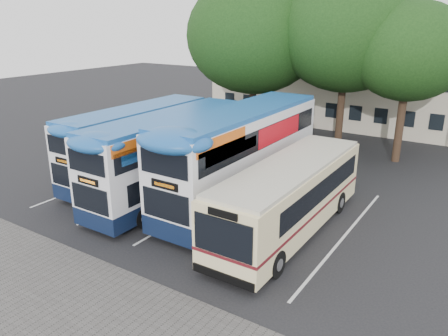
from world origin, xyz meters
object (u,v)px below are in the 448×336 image
tree_right (410,52)px  bus_dd_right (242,152)px  tree_left (254,35)px  bus_dd_mid (171,153)px  bus_single (291,193)px  tree_mid (347,32)px  bus_dd_left (138,140)px

tree_right → bus_dd_right: size_ratio=0.87×
tree_left → bus_dd_mid: (2.28, -12.32, -5.33)m
tree_left → bus_single: (8.99, -12.48, -5.99)m
tree_right → bus_single: bearing=-97.0°
bus_dd_mid → bus_single: bearing=-1.4°
tree_mid → bus_dd_left: tree_mid is taller
tree_mid → bus_single: tree_mid is taller
bus_dd_right → bus_single: bearing=-24.6°
bus_dd_mid → bus_dd_right: 3.61m
bus_dd_right → bus_single: bus_dd_right is taller
bus_dd_left → bus_dd_mid: size_ratio=0.95×
tree_left → tree_right: tree_left is taller
tree_left → tree_mid: (6.40, 1.15, 0.30)m
bus_dd_left → bus_single: 10.21m
bus_dd_left → bus_dd_mid: (3.39, -1.15, 0.11)m
tree_right → bus_single: tree_right is taller
bus_dd_right → tree_left: bearing=117.1°
bus_dd_left → bus_dd_right: 6.73m
bus_dd_right → bus_dd_left: bearing=-177.9°
tree_left → tree_mid: bearing=10.2°
bus_dd_right → tree_mid: bearing=86.2°
tree_mid → bus_dd_mid: bearing=-107.0°
tree_left → bus_single: tree_left is taller
bus_dd_mid → bus_single: size_ratio=1.01×
tree_mid → bus_dd_left: (-7.52, -12.32, -5.75)m
tree_right → bus_dd_right: 13.16m
tree_left → tree_mid: size_ratio=0.99×
tree_mid → tree_right: bearing=-9.5°
bus_dd_right → bus_single: size_ratio=1.10×
bus_dd_mid → bus_single: 6.75m
bus_single → tree_mid: bearing=100.8°
bus_dd_mid → tree_left: bearing=100.5°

